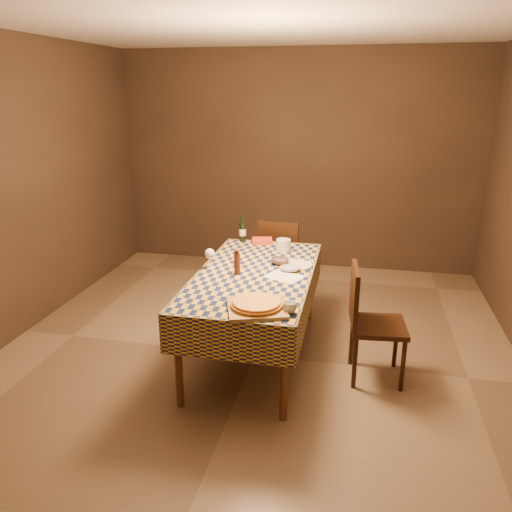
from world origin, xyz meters
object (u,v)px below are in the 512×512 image
(dining_table, at_px, (255,281))
(chair_right, at_px, (368,317))
(bowl, at_px, (280,261))
(wine_bottle, at_px, (243,231))
(cutting_board, at_px, (257,308))
(white_plate, at_px, (296,265))
(pizza, at_px, (257,304))
(chair_far, at_px, (280,257))

(dining_table, distance_m, chair_right, 0.96)
(dining_table, relative_size, bowl, 11.86)
(bowl, height_order, wine_bottle, wine_bottle)
(bowl, bearing_deg, wine_bottle, 128.29)
(cutting_board, height_order, chair_right, chair_right)
(cutting_board, relative_size, white_plate, 1.46)
(white_plate, bearing_deg, pizza, -99.20)
(bowl, xyz_separation_m, white_plate, (0.15, -0.03, -0.02))
(bowl, bearing_deg, dining_table, -122.50)
(pizza, distance_m, chair_right, 1.00)
(cutting_board, bearing_deg, chair_far, 94.23)
(cutting_board, xyz_separation_m, chair_far, (-0.14, 1.89, -0.26))
(pizza, height_order, wine_bottle, wine_bottle)
(dining_table, xyz_separation_m, pizza, (0.16, -0.70, 0.12))
(cutting_board, xyz_separation_m, white_plate, (0.15, 0.94, -0.00))
(white_plate, xyz_separation_m, chair_far, (-0.29, 0.94, -0.26))
(chair_right, bearing_deg, chair_far, 124.54)
(pizza, xyz_separation_m, chair_far, (-0.14, 1.89, -0.29))
(bowl, distance_m, wine_bottle, 0.77)
(dining_table, bearing_deg, cutting_board, -76.98)
(white_plate, bearing_deg, cutting_board, -99.20)
(white_plate, bearing_deg, dining_table, -142.92)
(pizza, xyz_separation_m, white_plate, (0.15, 0.94, -0.03))
(pizza, relative_size, wine_bottle, 1.64)
(wine_bottle, bearing_deg, dining_table, -70.40)
(chair_far, bearing_deg, dining_table, -91.11)
(cutting_board, distance_m, bowl, 0.97)
(chair_right, bearing_deg, pizza, -143.79)
(dining_table, bearing_deg, bowl, 57.50)
(cutting_board, distance_m, white_plate, 0.95)
(white_plate, bearing_deg, bowl, 170.29)
(dining_table, height_order, pizza, pizza)
(chair_right, bearing_deg, wine_bottle, 140.99)
(dining_table, xyz_separation_m, chair_far, (0.02, 1.18, -0.17))
(pizza, distance_m, bowl, 0.97)
(bowl, distance_m, chair_far, 0.97)
(cutting_board, height_order, white_plate, cutting_board)
(dining_table, xyz_separation_m, white_plate, (0.32, 0.24, 0.08))
(pizza, bearing_deg, cutting_board, 104.04)
(cutting_board, bearing_deg, wine_bottle, 106.71)
(pizza, height_order, chair_far, chair_far)
(chair_right, bearing_deg, dining_table, 171.53)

